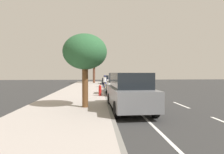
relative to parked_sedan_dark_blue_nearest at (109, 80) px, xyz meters
The scene contains 13 objects.
ground 14.45m from the parked_sedan_dark_blue_nearest, 92.04° to the left, with size 69.64×69.64×0.00m, color #323232.
sidewalk 14.85m from the parked_sedan_dark_blue_nearest, 76.51° to the left, with size 4.50×43.53×0.16m, color #AFA59E.
curb_edge 14.48m from the parked_sedan_dark_blue_nearest, 85.51° to the left, with size 0.16×43.53×0.16m, color gray.
lane_stripe_centre 15.16m from the parked_sedan_dark_blue_nearest, 102.85° to the left, with size 0.14×44.20×0.01m.
lane_stripe_bike_edge 14.44m from the parked_sedan_dark_blue_nearest, 91.34° to the left, with size 0.12×43.53×0.01m, color white.
parked_sedan_dark_blue_nearest is the anchor object (origin of this frame).
parked_pickup_white_second 13.39m from the parked_sedan_dark_blue_nearest, 90.34° to the left, with size 2.08×5.33×1.95m.
parked_suv_grey_mid 20.51m from the parked_sedan_dark_blue_nearest, 89.71° to the left, with size 2.09×4.76×1.99m.
bicycle_at_curb 7.26m from the parked_sedan_dark_blue_nearest, 84.73° to the left, with size 1.68×0.71×0.79m.
cyclist_with_backpack 6.83m from the parked_sedan_dark_blue_nearest, 82.49° to the left, with size 0.51×0.58×1.64m.
street_tree_near_cyclist 5.08m from the parked_sedan_dark_blue_nearest, 49.18° to the right, with size 2.73×2.73×5.45m.
street_tree_mid_block 20.35m from the parked_sedan_dark_blue_nearest, 83.18° to the left, with size 2.32×2.32×3.87m.
fire_hydrant 15.38m from the parked_sedan_dark_blue_nearest, 84.17° to the left, with size 0.22×0.22×0.84m.
Camera 1 is at (2.24, 15.63, 2.02)m, focal length 30.03 mm.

